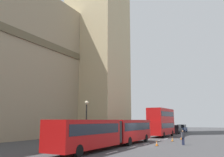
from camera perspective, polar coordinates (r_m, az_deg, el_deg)
ground_plane at (r=28.60m, az=6.28°, el=-15.49°), size 160.00×160.00×0.00m
lane_centre_marking at (r=26.84m, az=4.73°, el=-15.88°), size 29.80×0.16×0.01m
articulated_bus at (r=26.67m, az=-0.21°, el=-12.19°), size 18.73×2.54×2.90m
double_decker_bus at (r=44.55m, az=11.53°, el=-9.82°), size 9.03×2.54×4.90m
sedan_lead at (r=55.00m, az=14.94°, el=-11.52°), size 4.40×1.86×1.85m
sedan_trailing at (r=61.62m, az=16.15°, el=-11.25°), size 4.40×1.86×1.85m
traffic_cone_west at (r=28.60m, az=10.51°, el=-14.81°), size 0.36×0.36×0.58m
traffic_cone_middle at (r=35.09m, az=14.05°, el=-13.74°), size 0.36×0.36×0.58m
traffic_cone_east at (r=38.54m, az=16.01°, el=-13.28°), size 0.36×0.36×0.58m
street_lamp at (r=30.62m, az=-6.06°, el=-9.39°), size 0.44×0.44×5.27m
pedestrian_near_cones at (r=30.27m, az=16.40°, el=-13.11°), size 0.47×0.43×1.69m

